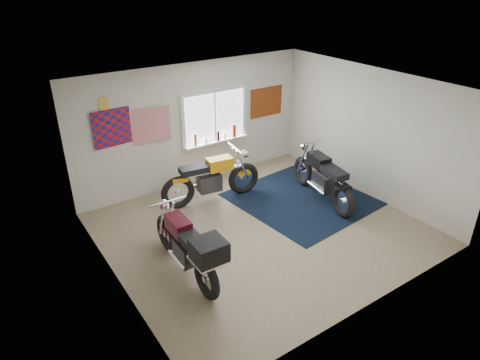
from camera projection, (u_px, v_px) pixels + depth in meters
ground at (261, 229)px, 8.08m from camera, size 5.50×5.50×0.00m
room_shell at (264, 149)px, 7.34m from camera, size 5.50×5.50×5.50m
navy_rug at (301, 199)px, 9.11m from camera, size 2.73×2.82×0.01m
window_assembly at (215, 120)px, 9.54m from camera, size 1.66×0.17×1.26m
oil_bottles at (219, 135)px, 9.68m from camera, size 1.10×0.09×0.30m
flag_display at (103, 104)px, 8.00m from camera, size 1.60×0.10×1.17m
triumph_poster at (266, 102)px, 10.20m from camera, size 0.90×0.03×0.70m
yellow_triumph at (211, 179)px, 8.88m from camera, size 2.19×0.66×1.11m
black_chrome_bike at (323, 179)px, 8.90m from camera, size 0.70×2.17×1.12m
maroon_tourer at (189, 248)px, 6.61m from camera, size 0.63×2.10×1.07m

